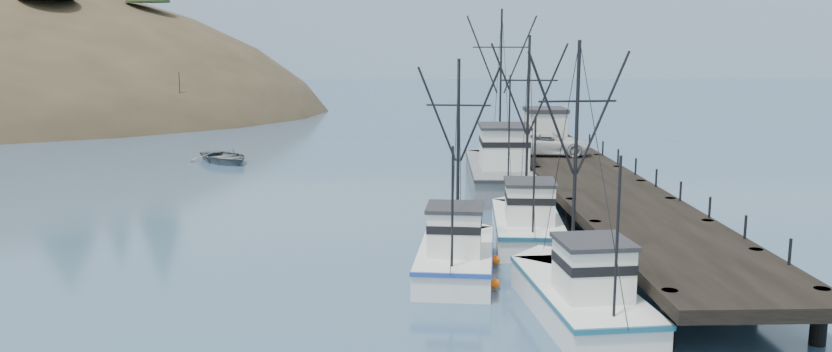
{
  "coord_description": "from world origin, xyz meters",
  "views": [
    {
      "loc": [
        2.03,
        -29.75,
        10.58
      ],
      "look_at": [
        3.5,
        15.1,
        2.5
      ],
      "focal_mm": 35.0,
      "sensor_mm": 36.0,
      "label": 1
    }
  ],
  "objects_px": {
    "trawler_near": "(579,294)",
    "work_vessel": "(501,171)",
    "pier_shed": "(545,126)",
    "trawler_mid": "(456,254)",
    "motorboat": "(225,162)",
    "pickup_truck": "(548,143)",
    "pier": "(596,186)",
    "trawler_far": "(527,223)"
  },
  "relations": [
    {
      "from": "trawler_mid",
      "to": "work_vessel",
      "type": "bearing_deg",
      "value": 76.45
    },
    {
      "from": "trawler_near",
      "to": "work_vessel",
      "type": "distance_m",
      "value": 24.58
    },
    {
      "from": "pickup_truck",
      "to": "trawler_mid",
      "type": "bearing_deg",
      "value": 163.77
    },
    {
      "from": "pickup_truck",
      "to": "work_vessel",
      "type": "bearing_deg",
      "value": 125.72
    },
    {
      "from": "work_vessel",
      "to": "pier_shed",
      "type": "bearing_deg",
      "value": 59.33
    },
    {
      "from": "trawler_far",
      "to": "motorboat",
      "type": "xyz_separation_m",
      "value": [
        -20.48,
        25.18,
        -0.82
      ]
    },
    {
      "from": "pier_shed",
      "to": "pickup_truck",
      "type": "height_order",
      "value": "pier_shed"
    },
    {
      "from": "work_vessel",
      "to": "trawler_near",
      "type": "bearing_deg",
      "value": -90.93
    },
    {
      "from": "trawler_near",
      "to": "pier_shed",
      "type": "xyz_separation_m",
      "value": [
        4.75,
        31.92,
        2.6
      ]
    },
    {
      "from": "pier",
      "to": "work_vessel",
      "type": "bearing_deg",
      "value": 120.07
    },
    {
      "from": "trawler_mid",
      "to": "pickup_truck",
      "type": "xyz_separation_m",
      "value": [
        8.09,
        21.02,
        2.01
      ]
    },
    {
      "from": "trawler_near",
      "to": "trawler_far",
      "type": "height_order",
      "value": "trawler_far"
    },
    {
      "from": "trawler_mid",
      "to": "work_vessel",
      "type": "height_order",
      "value": "work_vessel"
    },
    {
      "from": "motorboat",
      "to": "trawler_far",
      "type": "bearing_deg",
      "value": -88.42
    },
    {
      "from": "trawler_far",
      "to": "pickup_truck",
      "type": "height_order",
      "value": "trawler_far"
    },
    {
      "from": "pier_shed",
      "to": "motorboat",
      "type": "relative_size",
      "value": 0.54
    },
    {
      "from": "trawler_mid",
      "to": "trawler_far",
      "type": "distance_m",
      "value": 7.04
    },
    {
      "from": "trawler_far",
      "to": "work_vessel",
      "type": "xyz_separation_m",
      "value": [
        0.45,
        13.19,
        0.41
      ]
    },
    {
      "from": "trawler_near",
      "to": "pickup_truck",
      "type": "distance_m",
      "value": 27.05
    },
    {
      "from": "trawler_far",
      "to": "pier",
      "type": "bearing_deg",
      "value": 47.61
    },
    {
      "from": "pier",
      "to": "pickup_truck",
      "type": "bearing_deg",
      "value": 95.57
    },
    {
      "from": "trawler_near",
      "to": "trawler_mid",
      "type": "xyz_separation_m",
      "value": [
        -4.16,
        5.67,
        -0.0
      ]
    },
    {
      "from": "pier",
      "to": "pier_shed",
      "type": "height_order",
      "value": "pier_shed"
    },
    {
      "from": "trawler_near",
      "to": "pier_shed",
      "type": "height_order",
      "value": "trawler_near"
    },
    {
      "from": "trawler_mid",
      "to": "work_vessel",
      "type": "relative_size",
      "value": 0.66
    },
    {
      "from": "work_vessel",
      "to": "pier_shed",
      "type": "xyz_separation_m",
      "value": [
        4.35,
        7.34,
        2.19
      ]
    },
    {
      "from": "trawler_far",
      "to": "work_vessel",
      "type": "bearing_deg",
      "value": 88.03
    },
    {
      "from": "pier",
      "to": "trawler_far",
      "type": "distance_m",
      "value": 7.39
    },
    {
      "from": "pier",
      "to": "trawler_near",
      "type": "distance_m",
      "value": 17.53
    },
    {
      "from": "trawler_near",
      "to": "pickup_truck",
      "type": "relative_size",
      "value": 1.79
    },
    {
      "from": "trawler_near",
      "to": "work_vessel",
      "type": "bearing_deg",
      "value": 89.07
    },
    {
      "from": "work_vessel",
      "to": "motorboat",
      "type": "xyz_separation_m",
      "value": [
        -20.93,
        11.99,
        -1.23
      ]
    },
    {
      "from": "pier",
      "to": "trawler_mid",
      "type": "relative_size",
      "value": 4.53
    },
    {
      "from": "pier_shed",
      "to": "motorboat",
      "type": "height_order",
      "value": "pier_shed"
    },
    {
      "from": "pier",
      "to": "work_vessel",
      "type": "height_order",
      "value": "work_vessel"
    },
    {
      "from": "trawler_mid",
      "to": "pier_shed",
      "type": "distance_m",
      "value": 27.84
    },
    {
      "from": "pier_shed",
      "to": "motorboat",
      "type": "xyz_separation_m",
      "value": [
        -25.28,
        4.65,
        -3.42
      ]
    },
    {
      "from": "motorboat",
      "to": "trawler_near",
      "type": "bearing_deg",
      "value": -98.22
    },
    {
      "from": "pier",
      "to": "motorboat",
      "type": "relative_size",
      "value": 7.41
    },
    {
      "from": "pier",
      "to": "trawler_far",
      "type": "xyz_separation_m",
      "value": [
        -4.95,
        -5.42,
        -0.87
      ]
    },
    {
      "from": "pier",
      "to": "trawler_near",
      "type": "bearing_deg",
      "value": -106.23
    },
    {
      "from": "trawler_near",
      "to": "trawler_far",
      "type": "xyz_separation_m",
      "value": [
        -0.06,
        11.39,
        0.0
      ]
    }
  ]
}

